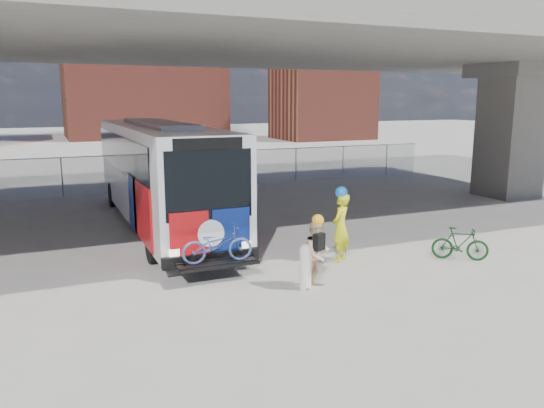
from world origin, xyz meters
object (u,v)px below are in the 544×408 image
cyclist_tan (317,253)px  bus (159,167)px  bike_parked (460,244)px  bollard (305,265)px  cyclist_hivis (341,225)px

cyclist_tan → bus: bearing=82.3°
bus → cyclist_tan: bearing=-75.7°
cyclist_tan → bike_parked: cyclist_tan is taller
bollard → cyclist_hivis: 2.56m
cyclist_tan → bike_parked: 4.78m
bus → bike_parked: bearing=-48.1°
bus → cyclist_tan: (2.03, -7.96, -1.26)m
bollard → cyclist_hivis: cyclist_hivis is taller
cyclist_hivis → bike_parked: cyclist_hivis is taller
cyclist_hivis → bike_parked: bearing=120.4°
cyclist_hivis → cyclist_tan: cyclist_hivis is taller
cyclist_hivis → cyclist_tan: 2.30m
bus → cyclist_tan: size_ratio=7.22×
bollard → cyclist_hivis: (1.92, 1.63, 0.43)m
bus → bollard: bearing=-77.8°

